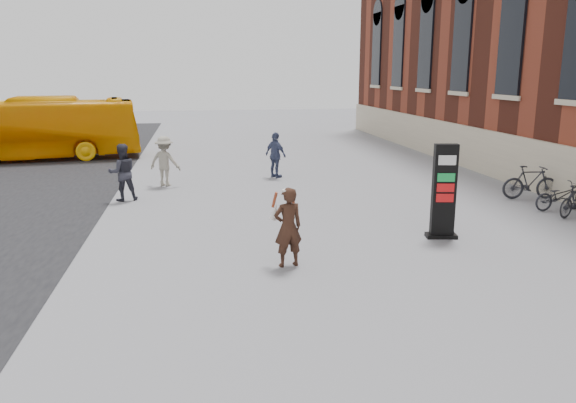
{
  "coord_description": "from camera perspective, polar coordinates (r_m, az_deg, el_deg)",
  "views": [
    {
      "loc": [
        -2.16,
        -11.97,
        4.11
      ],
      "look_at": [
        -0.16,
        0.4,
        1.2
      ],
      "focal_mm": 35.0,
      "sensor_mm": 36.0,
      "label": 1
    }
  ],
  "objects": [
    {
      "name": "bus",
      "position": [
        29.34,
        -25.39,
        6.69
      ],
      "size": [
        10.86,
        3.8,
        2.96
      ],
      "primitive_type": "imported",
      "rotation": [
        0.0,
        0.0,
        1.7
      ],
      "color": "#EE9E04",
      "rests_on": "road"
    },
    {
      "name": "ground",
      "position": [
        12.84,
        0.99,
        -5.59
      ],
      "size": [
        100.0,
        100.0,
        0.0
      ],
      "primitive_type": "plane",
      "color": "#9E9EA3"
    },
    {
      "name": "pedestrian_c",
      "position": [
        22.15,
        -1.26,
        4.73
      ],
      "size": [
        0.98,
        1.1,
        1.79
      ],
      "primitive_type": "imported",
      "rotation": [
        0.0,
        0.0,
        2.21
      ],
      "color": "#3F486B",
      "rests_on": "ground"
    },
    {
      "name": "bike_5",
      "position": [
        18.23,
        27.24,
        0.1
      ],
      "size": [
        1.62,
        1.03,
        0.95
      ],
      "primitive_type": "imported",
      "rotation": [
        0.0,
        0.0,
        1.98
      ],
      "color": "#25262C",
      "rests_on": "ground"
    },
    {
      "name": "bike_6",
      "position": [
        18.83,
        25.91,
        0.49
      ],
      "size": [
        1.68,
        0.66,
        0.87
      ],
      "primitive_type": "imported",
      "rotation": [
        0.0,
        0.0,
        1.62
      ],
      "color": "#25262C",
      "rests_on": "ground"
    },
    {
      "name": "info_pylon",
      "position": [
        14.5,
        15.55,
        0.97
      ],
      "size": [
        0.82,
        0.51,
        2.38
      ],
      "rotation": [
        0.0,
        0.0,
        -0.17
      ],
      "color": "black",
      "rests_on": "ground"
    },
    {
      "name": "pedestrian_a",
      "position": [
        18.93,
        -16.48,
        2.86
      ],
      "size": [
        1.06,
        0.92,
        1.85
      ],
      "primitive_type": "imported",
      "rotation": [
        0.0,
        0.0,
        3.41
      ],
      "color": "#2E2E39",
      "rests_on": "ground"
    },
    {
      "name": "woman",
      "position": [
        11.98,
        -0.02,
        -2.51
      ],
      "size": [
        0.75,
        0.7,
        1.74
      ],
      "rotation": [
        0.0,
        0.0,
        3.35
      ],
      "color": "black",
      "rests_on": "ground"
    },
    {
      "name": "bike_7",
      "position": [
        20.08,
        23.41,
        1.8
      ],
      "size": [
        1.9,
        0.74,
        1.11
      ],
      "primitive_type": "imported",
      "rotation": [
        0.0,
        0.0,
        1.45
      ],
      "color": "#25262C",
      "rests_on": "ground"
    },
    {
      "name": "pedestrian_b",
      "position": [
        21.01,
        -12.42,
        4.02
      ],
      "size": [
        1.35,
        1.09,
        1.82
      ],
      "primitive_type": "imported",
      "rotation": [
        0.0,
        0.0,
        2.73
      ],
      "color": "gray",
      "rests_on": "ground"
    }
  ]
}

